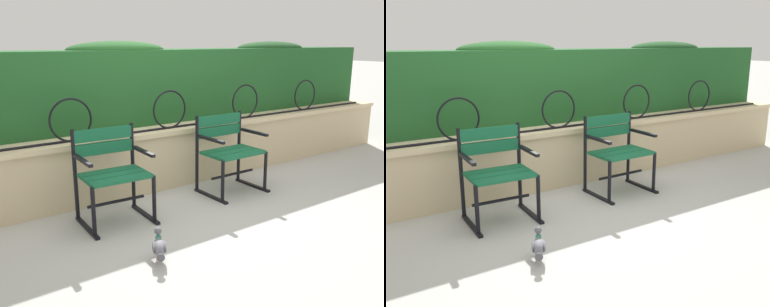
# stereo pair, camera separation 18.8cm
# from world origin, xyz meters

# --- Properties ---
(ground_plane) EXTENTS (60.00, 60.00, 0.00)m
(ground_plane) POSITION_xyz_m (0.00, 0.00, 0.00)
(ground_plane) COLOR #ADADA8
(stone_wall) EXTENTS (7.75, 0.41, 0.65)m
(stone_wall) POSITION_xyz_m (0.00, 0.86, 0.33)
(stone_wall) COLOR #C6B289
(stone_wall) RESTS_ON ground
(iron_arch_fence) EXTENTS (7.21, 0.02, 0.42)m
(iron_arch_fence) POSITION_xyz_m (-0.29, 0.78, 0.83)
(iron_arch_fence) COLOR black
(iron_arch_fence) RESTS_ON stone_wall
(hedge_row) EXTENTS (7.60, 0.66, 0.93)m
(hedge_row) POSITION_xyz_m (0.00, 1.36, 1.11)
(hedge_row) COLOR #1E5123
(hedge_row) RESTS_ON stone_wall
(park_chair_left) EXTENTS (0.63, 0.55, 0.84)m
(park_chair_left) POSITION_xyz_m (-0.74, 0.28, 0.46)
(park_chair_left) COLOR #145B38
(park_chair_left) RESTS_ON ground
(park_chair_right) EXTENTS (0.64, 0.53, 0.82)m
(park_chair_right) POSITION_xyz_m (0.63, 0.29, 0.46)
(park_chair_right) COLOR #145B38
(park_chair_right) RESTS_ON ground
(pigeon_far_side) EXTENTS (0.18, 0.27, 0.22)m
(pigeon_far_side) POSITION_xyz_m (-0.81, -0.62, 0.11)
(pigeon_far_side) COLOR slate
(pigeon_far_side) RESTS_ON ground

